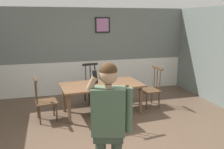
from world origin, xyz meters
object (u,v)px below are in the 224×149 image
Objects in this scene: chair_by_doorway at (92,84)px; chair_at_table_head at (151,89)px; person_figure at (109,120)px; chair_near_window at (45,101)px; dining_table at (102,87)px; chair_opposite_corner at (114,106)px.

chair_by_doorway is 1.01× the size of chair_at_table_head.
chair_by_doorway is at bearing -80.16° from person_figure.
chair_near_window is 1.62m from chair_by_doorway.
chair_opposite_corner is (0.07, -0.87, -0.18)m from dining_table.
chair_at_table_head reaches higher than chair_near_window.
chair_near_window is 1.62m from chair_opposite_corner.
person_figure is at bearing -116.80° from chair_opposite_corner.
dining_table is at bearing 86.25° from chair_near_window.
chair_opposite_corner is at bearing 121.47° from chair_at_table_head.
chair_by_doorway is at bearing 55.84° from chair_at_table_head.
dining_table is 1.37m from chair_near_window.
person_figure reaches higher than chair_opposite_corner.
chair_opposite_corner reaches higher than dining_table.
chair_near_window is at bearing -55.47° from person_figure.
chair_by_doorway is at bearing 85.67° from chair_opposite_corner.
dining_table is 0.89m from chair_by_doorway.
chair_opposite_corner is at bearing 85.13° from chair_by_doorway.
person_figure reaches higher than chair_at_table_head.
person_figure is (0.81, -2.63, 0.56)m from chair_near_window.
dining_table is 1.13× the size of person_figure.
chair_at_table_head is (1.43, -0.78, -0.01)m from chair_by_doorway.
chair_at_table_head is 0.59× the size of person_figure.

